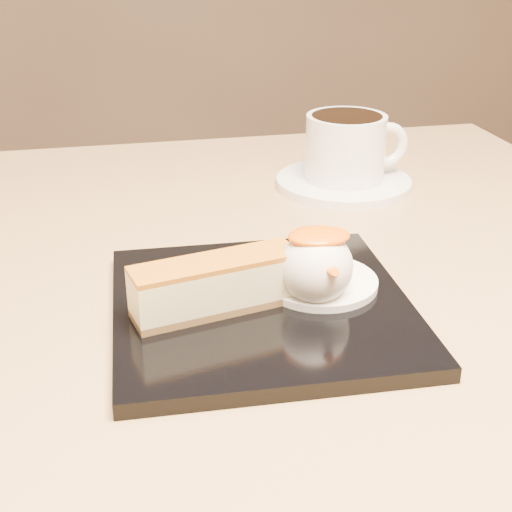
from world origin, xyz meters
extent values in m
cube|color=brown|center=(0.00, 0.00, 0.70)|extent=(0.80, 0.80, 0.04)
cube|color=black|center=(-0.02, -0.08, 0.73)|extent=(0.23, 0.23, 0.01)
cube|color=brown|center=(-0.06, -0.09, 0.73)|extent=(0.13, 0.06, 0.01)
cube|color=#EEE59B|center=(-0.06, -0.09, 0.75)|extent=(0.13, 0.06, 0.03)
cube|color=#965510|center=(-0.06, -0.09, 0.77)|extent=(0.13, 0.06, 0.00)
cylinder|color=white|center=(0.03, -0.07, 0.73)|extent=(0.09, 0.09, 0.01)
sphere|color=white|center=(0.02, -0.09, 0.76)|extent=(0.06, 0.06, 0.06)
ellipsoid|color=#DF5D07|center=(0.02, -0.09, 0.78)|extent=(0.05, 0.04, 0.01)
ellipsoid|color=green|center=(0.00, -0.05, 0.74)|extent=(0.02, 0.01, 0.00)
ellipsoid|color=green|center=(0.01, -0.04, 0.74)|extent=(0.02, 0.02, 0.00)
ellipsoid|color=green|center=(-0.01, -0.04, 0.74)|extent=(0.01, 0.02, 0.00)
cylinder|color=white|center=(0.13, 0.18, 0.72)|extent=(0.15, 0.15, 0.01)
cylinder|color=white|center=(0.13, 0.18, 0.77)|extent=(0.09, 0.09, 0.07)
cylinder|color=black|center=(0.13, 0.18, 0.80)|extent=(0.08, 0.08, 0.00)
torus|color=white|center=(0.18, 0.18, 0.77)|extent=(0.05, 0.01, 0.05)
camera|label=1|loc=(-0.13, -0.54, 0.99)|focal=50.00mm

